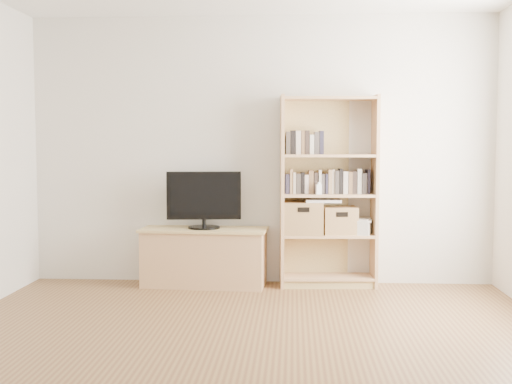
# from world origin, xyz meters

# --- Properties ---
(floor) EXTENTS (4.50, 5.00, 0.01)m
(floor) POSITION_xyz_m (0.00, 0.00, 0.00)
(floor) COLOR brown
(floor) RESTS_ON ground
(back_wall) EXTENTS (4.50, 0.02, 2.60)m
(back_wall) POSITION_xyz_m (0.00, 2.50, 1.30)
(back_wall) COLOR silver
(back_wall) RESTS_ON floor
(front_wall) EXTENTS (4.50, 0.02, 2.60)m
(front_wall) POSITION_xyz_m (0.00, -2.50, 1.30)
(front_wall) COLOR silver
(front_wall) RESTS_ON floor
(tv_stand) EXTENTS (1.18, 0.51, 0.53)m
(tv_stand) POSITION_xyz_m (-0.53, 2.28, 0.27)
(tv_stand) COLOR tan
(tv_stand) RESTS_ON floor
(bookshelf) EXTENTS (0.93, 0.38, 1.82)m
(bookshelf) POSITION_xyz_m (0.65, 2.34, 0.91)
(bookshelf) COLOR tan
(bookshelf) RESTS_ON floor
(television) EXTENTS (0.71, 0.13, 0.55)m
(television) POSITION_xyz_m (-0.53, 2.28, 0.83)
(television) COLOR black
(television) RESTS_ON tv_stand
(books_row_mid) EXTENTS (0.89, 0.23, 0.24)m
(books_row_mid) POSITION_xyz_m (0.65, 2.36, 1.01)
(books_row_mid) COLOR #232132
(books_row_mid) RESTS_ON bookshelf
(books_row_upper) EXTENTS (0.36, 0.16, 0.18)m
(books_row_upper) POSITION_xyz_m (0.45, 2.35, 1.36)
(books_row_upper) COLOR #232132
(books_row_upper) RESTS_ON bookshelf
(baby_monitor) EXTENTS (0.06, 0.04, 0.10)m
(baby_monitor) POSITION_xyz_m (0.56, 2.23, 0.94)
(baby_monitor) COLOR white
(baby_monitor) RESTS_ON bookshelf
(basket_left) EXTENTS (0.38, 0.32, 0.31)m
(basket_left) POSITION_xyz_m (0.41, 2.32, 0.66)
(basket_left) COLOR olive
(basket_left) RESTS_ON bookshelf
(basket_right) EXTENTS (0.34, 0.29, 0.26)m
(basket_right) POSITION_xyz_m (0.76, 2.34, 0.64)
(basket_right) COLOR olive
(basket_right) RESTS_ON bookshelf
(laptop) EXTENTS (0.34, 0.24, 0.03)m
(laptop) POSITION_xyz_m (0.60, 2.31, 0.83)
(laptop) COLOR white
(laptop) RESTS_ON basket_left
(magazine_stack) EXTENTS (0.25, 0.31, 0.13)m
(magazine_stack) POSITION_xyz_m (0.96, 2.35, 0.57)
(magazine_stack) COLOR beige
(magazine_stack) RESTS_ON bookshelf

